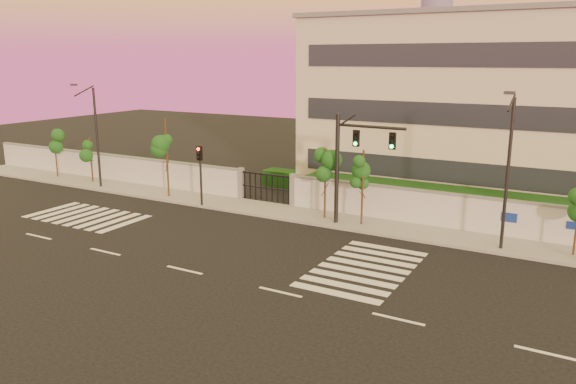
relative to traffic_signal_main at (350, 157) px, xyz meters
The scene contains 15 objects.
ground 11.26m from the traffic_signal_main, 111.16° to the right, with size 120.00×120.00×0.00m, color black.
sidewalk 5.52m from the traffic_signal_main, 169.74° to the left, with size 60.00×3.00×0.15m, color gray.
perimeter_wall 5.21m from the traffic_signal_main, 149.36° to the left, with size 60.00×0.36×2.20m.
hedge_row 6.44m from the traffic_signal_main, 118.12° to the left, with size 41.00×4.25×1.80m.
institutional_building 13.41m from the traffic_signal_main, 66.87° to the left, with size 24.40×12.40×12.25m.
road_markings 9.04m from the traffic_signal_main, 131.62° to the right, with size 57.00×7.62×0.02m.
street_tree_a 25.48m from the traffic_signal_main, behind, with size 1.31×1.04×3.88m.
street_tree_b 21.59m from the traffic_signal_main, behind, with size 1.35×1.07×3.54m.
street_tree_c 13.37m from the traffic_signal_main, behind, with size 1.55×1.24×5.45m.
street_tree_d 2.05m from the traffic_signal_main, 161.60° to the left, with size 1.53×1.22×4.28m.
street_tree_e 1.09m from the traffic_signal_main, 32.51° to the left, with size 1.37×1.09×4.39m.
traffic_signal_main is the anchor object (origin of this frame).
traffic_signal_secondary 10.06m from the traffic_signal_main, behind, with size 0.32×0.32×4.05m.
streetlight_west 19.74m from the traffic_signal_main, behind, with size 0.46×1.84×7.63m.
streetlight_east 8.22m from the traffic_signal_main, ahead, with size 0.47×1.90×7.91m.
Camera 1 is at (15.74, -18.46, 9.33)m, focal length 35.00 mm.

